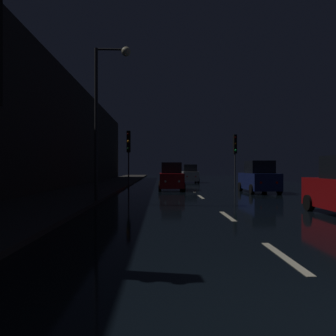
# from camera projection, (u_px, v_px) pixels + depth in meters

# --- Properties ---
(ground) EXTENTS (27.27, 84.00, 0.02)m
(ground) POSITION_uv_depth(u_px,v_px,m) (188.00, 187.00, 27.51)
(ground) COLOR black
(sidewalk_left) EXTENTS (4.40, 84.00, 0.15)m
(sidewalk_left) POSITION_uv_depth(u_px,v_px,m) (101.00, 187.00, 27.34)
(sidewalk_left) COLOR #33302D
(sidewalk_left) RESTS_ON ground
(building_facade_left) EXTENTS (0.80, 63.00, 9.31)m
(building_facade_left) POSITION_uv_depth(u_px,v_px,m) (57.00, 128.00, 23.78)
(building_facade_left) COLOR #2D2B28
(building_facade_left) RESTS_ON ground
(lane_centerline) EXTENTS (0.16, 19.01, 0.01)m
(lane_centerline) POSITION_uv_depth(u_px,v_px,m) (211.00, 205.00, 14.58)
(lane_centerline) COLOR beige
(lane_centerline) RESTS_ON ground
(traffic_light_far_right) EXTENTS (0.35, 0.48, 5.01)m
(traffic_light_far_right) POSITION_uv_depth(u_px,v_px,m) (235.00, 148.00, 32.04)
(traffic_light_far_right) COLOR #38383A
(traffic_light_far_right) RESTS_ON ground
(traffic_light_far_left) EXTENTS (0.33, 0.47, 4.94)m
(traffic_light_far_left) POSITION_uv_depth(u_px,v_px,m) (129.00, 146.00, 28.20)
(traffic_light_far_left) COLOR #38383A
(traffic_light_far_left) RESTS_ON ground
(streetlamp_overhead) EXTENTS (1.70, 0.44, 7.36)m
(streetlamp_overhead) POSITION_uv_depth(u_px,v_px,m) (106.00, 100.00, 15.00)
(streetlamp_overhead) COLOR #2D2D30
(streetlamp_overhead) RESTS_ON ground
(car_approaching_headlights) EXTENTS (1.90, 4.12, 2.08)m
(car_approaching_headlights) POSITION_uv_depth(u_px,v_px,m) (171.00, 177.00, 24.14)
(car_approaching_headlights) COLOR maroon
(car_approaching_headlights) RESTS_ON ground
(car_distant_taillights) EXTENTS (1.88, 4.07, 2.05)m
(car_distant_taillights) POSITION_uv_depth(u_px,v_px,m) (190.00, 174.00, 36.47)
(car_distant_taillights) COLOR silver
(car_distant_taillights) RESTS_ON ground
(car_parked_right_far) EXTENTS (1.97, 4.27, 2.15)m
(car_parked_right_far) POSITION_uv_depth(u_px,v_px,m) (259.00, 178.00, 21.70)
(car_parked_right_far) COLOR #141E51
(car_parked_right_far) RESTS_ON ground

